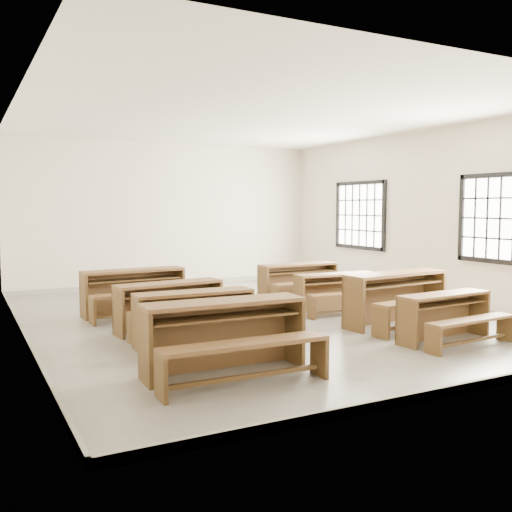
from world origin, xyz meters
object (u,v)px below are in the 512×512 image
desk_set_2 (171,303)px  desk_set_6 (337,289)px  desk_set_4 (447,314)px  desk_set_3 (135,288)px  desk_set_0 (226,332)px  desk_set_5 (398,295)px  desk_set_1 (196,314)px  desk_set_7 (299,279)px

desk_set_2 → desk_set_6: 3.03m
desk_set_2 → desk_set_4: 3.80m
desk_set_3 → desk_set_4: desk_set_3 is taller
desk_set_0 → desk_set_3: (0.06, 3.77, -0.02)m
desk_set_3 → desk_set_6: bearing=-25.5°
desk_set_3 → desk_set_5: desk_set_5 is taller
desk_set_1 → desk_set_5: bearing=-2.8°
desk_set_0 → desk_set_1: desk_set_0 is taller
desk_set_0 → desk_set_2: (0.18, 2.30, -0.05)m
desk_set_1 → desk_set_3: 2.42m
desk_set_0 → desk_set_2: bearing=87.1°
desk_set_2 → desk_set_7: (3.06, 1.44, -0.00)m
desk_set_1 → desk_set_7: (3.05, 2.38, 0.00)m
desk_set_4 → desk_set_6: size_ratio=0.98×
desk_set_3 → desk_set_6: 3.41m
desk_set_2 → desk_set_3: bearing=88.1°
desk_set_1 → desk_set_3: desk_set_3 is taller
desk_set_1 → desk_set_2: 0.94m
desk_set_4 → desk_set_7: size_ratio=0.94×
desk_set_4 → desk_set_1: bearing=152.3°
desk_set_3 → desk_set_4: bearing=-52.7°
desk_set_0 → desk_set_6: size_ratio=1.18×
desk_set_5 → desk_set_7: (-0.12, 2.62, -0.05)m
desk_set_2 → desk_set_6: desk_set_2 is taller
desk_set_4 → desk_set_5: (0.14, 1.10, 0.09)m
desk_set_2 → desk_set_3: (-0.12, 1.47, 0.03)m
desk_set_4 → desk_set_7: (0.02, 3.72, 0.04)m
desk_set_1 → desk_set_4: 3.32m
desk_set_7 → desk_set_3: bearing=179.0°
desk_set_2 → desk_set_5: (3.18, -1.18, 0.05)m
desk_set_1 → desk_set_5: desk_set_5 is taller
desk_set_1 → desk_set_3: size_ratio=0.92×
desk_set_3 → desk_set_5: (3.30, -2.65, 0.03)m
desk_set_1 → desk_set_2: (-0.01, 0.94, 0.00)m
desk_set_0 → desk_set_4: desk_set_0 is taller
desk_set_6 → desk_set_2: bearing=-172.2°
desk_set_1 → desk_set_7: size_ratio=1.00×
desk_set_5 → desk_set_7: size_ratio=1.18×
desk_set_0 → desk_set_3: desk_set_0 is taller
desk_set_0 → desk_set_1: size_ratio=1.14×
desk_set_6 → desk_set_7: desk_set_7 is taller
desk_set_0 → desk_set_5: (3.36, 1.12, 0.00)m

